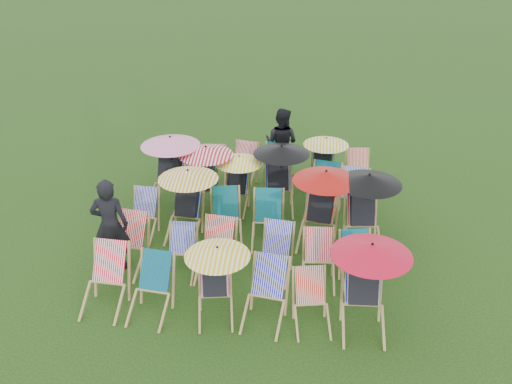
# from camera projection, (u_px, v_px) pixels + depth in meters

# --- Properties ---
(ground) EXTENTS (100.00, 100.00, 0.00)m
(ground) POSITION_uv_depth(u_px,v_px,m) (252.00, 240.00, 10.87)
(ground) COLOR black
(ground) RESTS_ON ground
(deckchair_0) EXTENTS (0.70, 0.94, 0.98)m
(deckchair_0) POSITION_uv_depth(u_px,v_px,m) (104.00, 281.00, 8.93)
(deckchair_0) COLOR #A8844E
(deckchair_0) RESTS_ON ground
(deckchair_1) EXTENTS (0.71, 0.91, 0.92)m
(deckchair_1) POSITION_uv_depth(u_px,v_px,m) (150.00, 289.00, 8.79)
(deckchair_1) COLOR #A8844E
(deckchair_1) RESTS_ON ground
(deckchair_2) EXTENTS (1.00, 1.09, 1.19)m
(deckchair_2) POSITION_uv_depth(u_px,v_px,m) (216.00, 282.00, 8.68)
(deckchair_2) COLOR #A8844E
(deckchair_2) RESTS_ON ground
(deckchair_3) EXTENTS (0.76, 0.96, 0.95)m
(deckchair_3) POSITION_uv_depth(u_px,v_px,m) (265.00, 295.00, 8.63)
(deckchair_3) COLOR #A8844E
(deckchair_3) RESTS_ON ground
(deckchair_4) EXTENTS (0.68, 0.86, 0.83)m
(deckchair_4) POSITION_uv_depth(u_px,v_px,m) (312.00, 303.00, 8.56)
(deckchair_4) COLOR #A8844E
(deckchair_4) RESTS_ON ground
(deckchair_5) EXTENTS (1.19, 1.26, 1.42)m
(deckchair_5) POSITION_uv_depth(u_px,v_px,m) (366.00, 286.00, 8.38)
(deckchair_5) COLOR #A8844E
(deckchair_5) RESTS_ON ground
(deckchair_6) EXTENTS (0.73, 0.94, 0.94)m
(deckchair_6) POSITION_uv_depth(u_px,v_px,m) (127.00, 245.00, 9.87)
(deckchair_6) COLOR #A8844E
(deckchair_6) RESTS_ON ground
(deckchair_7) EXTENTS (0.55, 0.76, 0.82)m
(deckchair_7) POSITION_uv_depth(u_px,v_px,m) (180.00, 253.00, 9.77)
(deckchair_7) COLOR #A8844E
(deckchair_7) RESTS_ON ground
(deckchair_8) EXTENTS (0.71, 0.93, 0.94)m
(deckchair_8) POSITION_uv_depth(u_px,v_px,m) (216.00, 251.00, 9.69)
(deckchair_8) COLOR #A8844E
(deckchair_8) RESTS_ON ground
(deckchair_9) EXTENTS (0.67, 0.87, 0.87)m
(deckchair_9) POSITION_uv_depth(u_px,v_px,m) (275.00, 253.00, 9.70)
(deckchair_9) COLOR #A8844E
(deckchair_9) RESTS_ON ground
(deckchair_10) EXTENTS (0.62, 0.83, 0.86)m
(deckchair_10) POSITION_uv_depth(u_px,v_px,m) (319.00, 261.00, 9.53)
(deckchair_10) COLOR #A8844E
(deckchair_10) RESTS_ON ground
(deckchair_11) EXTENTS (0.71, 0.89, 0.87)m
(deckchair_11) POSITION_uv_depth(u_px,v_px,m) (358.00, 263.00, 9.44)
(deckchair_11) COLOR #A8844E
(deckchair_11) RESTS_ON ground
(deckchair_12) EXTENTS (0.61, 0.82, 0.85)m
(deckchair_12) POSITION_uv_depth(u_px,v_px,m) (142.00, 215.00, 10.88)
(deckchair_12) COLOR #A8844E
(deckchair_12) RESTS_ON ground
(deckchair_13) EXTENTS (1.13, 1.19, 1.34)m
(deckchair_13) POSITION_uv_depth(u_px,v_px,m) (186.00, 203.00, 10.73)
(deckchair_13) COLOR #A8844E
(deckchair_13) RESTS_ON ground
(deckchair_14) EXTENTS (0.75, 0.94, 0.92)m
(deckchair_14) POSITION_uv_depth(u_px,v_px,m) (226.00, 217.00, 10.73)
(deckchair_14) COLOR #A8844E
(deckchair_14) RESTS_ON ground
(deckchair_15) EXTENTS (0.67, 0.90, 0.94)m
(deckchair_15) POSITION_uv_depth(u_px,v_px,m) (268.00, 221.00, 10.60)
(deckchair_15) COLOR #A8844E
(deckchair_15) RESTS_ON ground
(deckchair_16) EXTENTS (1.21, 1.29, 1.44)m
(deckchair_16) POSITION_uv_depth(u_px,v_px,m) (321.00, 207.00, 10.49)
(deckchair_16) COLOR #A8844E
(deckchair_16) RESTS_ON ground
(deckchair_17) EXTENTS (1.20, 1.28, 1.42)m
(deckchair_17) POSITION_uv_depth(u_px,v_px,m) (365.00, 210.00, 10.39)
(deckchair_17) COLOR #A8844E
(deckchair_17) RESTS_ON ground
(deckchair_18) EXTENTS (1.23, 1.30, 1.46)m
(deckchair_18) POSITION_uv_depth(u_px,v_px,m) (168.00, 169.00, 11.86)
(deckchair_18) COLOR #A8844E
(deckchair_18) RESTS_ON ground
(deckchair_19) EXTENTS (1.12, 1.23, 1.33)m
(deckchair_19) POSITION_uv_depth(u_px,v_px,m) (205.00, 177.00, 11.69)
(deckchair_19) COLOR #A8844E
(deckchair_19) RESTS_ON ground
(deckchair_20) EXTENTS (0.98, 1.03, 1.16)m
(deckchair_20) POSITION_uv_depth(u_px,v_px,m) (237.00, 182.00, 11.69)
(deckchair_20) COLOR #A8844E
(deckchair_20) RESTS_ON ground
(deckchair_21) EXTENTS (1.15, 1.24, 1.37)m
(deckchair_21) POSITION_uv_depth(u_px,v_px,m) (279.00, 177.00, 11.67)
(deckchair_21) COLOR #A8844E
(deckchair_21) RESTS_ON ground
(deckchair_22) EXTENTS (0.80, 1.00, 0.98)m
(deckchair_22) POSITION_uv_depth(u_px,v_px,m) (323.00, 192.00, 11.59)
(deckchair_22) COLOR #A8844E
(deckchair_22) RESTS_ON ground
(deckchair_23) EXTENTS (0.71, 0.92, 0.93)m
(deckchair_23) POSITION_uv_depth(u_px,v_px,m) (353.00, 196.00, 11.47)
(deckchair_23) COLOR #A8844E
(deckchair_23) RESTS_ON ground
(deckchair_24) EXTENTS (0.64, 0.88, 0.93)m
(deckchair_24) POSITION_uv_depth(u_px,v_px,m) (172.00, 162.00, 12.91)
(deckchair_24) COLOR #A8844E
(deckchair_24) RESTS_ON ground
(deckchair_25) EXTENTS (0.60, 0.79, 0.81)m
(deckchair_25) POSITION_uv_depth(u_px,v_px,m) (215.00, 167.00, 12.82)
(deckchair_25) COLOR #A8844E
(deckchair_25) RESTS_ON ground
(deckchair_26) EXTENTS (0.76, 0.94, 0.91)m
(deckchair_26) POSITION_uv_depth(u_px,v_px,m) (242.00, 166.00, 12.73)
(deckchair_26) COLOR #A8844E
(deckchair_26) RESTS_ON ground
(deckchair_27) EXTENTS (0.73, 0.93, 0.92)m
(deckchair_27) POSITION_uv_depth(u_px,v_px,m) (279.00, 168.00, 12.66)
(deckchair_27) COLOR #A8844E
(deckchair_27) RESTS_ON ground
(deckchair_28) EXTENTS (0.99, 1.03, 1.17)m
(deckchair_28) POSITION_uv_depth(u_px,v_px,m) (323.00, 163.00, 12.51)
(deckchair_28) COLOR #A8844E
(deckchair_28) RESTS_ON ground
(deckchair_29) EXTENTS (0.65, 0.84, 0.86)m
(deckchair_29) POSITION_uv_depth(u_px,v_px,m) (359.00, 172.00, 12.51)
(deckchair_29) COLOR #A8844E
(deckchair_29) RESTS_ON ground
(person_left) EXTENTS (0.68, 0.49, 1.72)m
(person_left) POSITION_uv_depth(u_px,v_px,m) (110.00, 225.00, 9.71)
(person_left) COLOR black
(person_left) RESTS_ON ground
(person_rear) EXTENTS (0.96, 0.85, 1.65)m
(person_rear) POSITION_uv_depth(u_px,v_px,m) (281.00, 143.00, 12.98)
(person_rear) COLOR black
(person_rear) RESTS_ON ground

